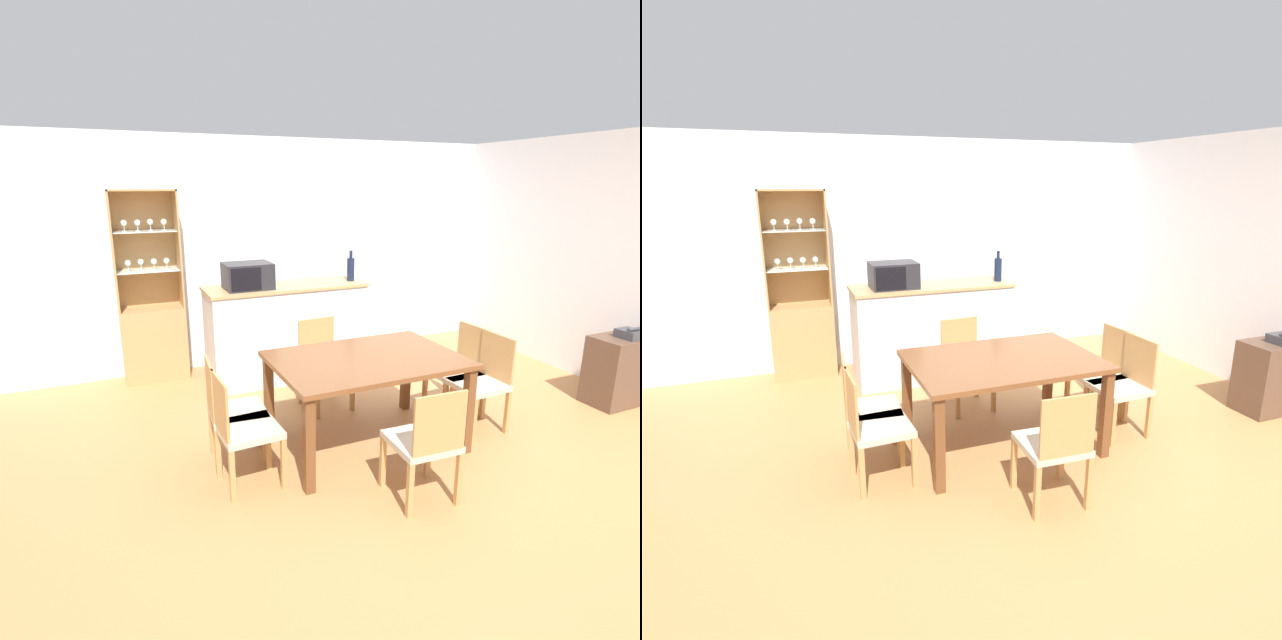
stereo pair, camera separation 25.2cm
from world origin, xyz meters
The scene contains 16 objects.
ground_plane centered at (0.00, 0.00, 0.00)m, with size 18.00×18.00×0.00m, color #B27A47.
wall_back centered at (0.00, 2.63, 1.27)m, with size 6.80×0.06×2.55m.
wall_right centered at (2.58, 0.30, 1.27)m, with size 0.06×4.60×2.55m.
kitchen_counter centered at (-0.37, 1.92, 0.51)m, with size 1.69×0.58×1.02m.
display_cabinet centered at (-1.69, 2.45, 0.59)m, with size 0.65×0.33×1.99m.
dining_table centered at (-0.31, 0.27, 0.65)m, with size 1.45×0.99×0.74m.
dining_chair_side_right_far centered at (0.73, 0.42, 0.42)m, with size 0.43×0.43×0.82m.
dining_chair_side_right_near centered at (0.73, 0.12, 0.42)m, with size 0.41×0.41×0.82m.
dining_chair_head_near centered at (-0.31, -0.54, 0.42)m, with size 0.42×0.42×0.82m.
dining_chair_side_left_near centered at (-1.35, 0.12, 0.42)m, with size 0.42×0.42×0.82m.
dining_chair_side_left_far centered at (-1.35, 0.42, 0.42)m, with size 0.43×0.43×0.82m.
dining_chair_head_far centered at (-0.31, 1.08, 0.42)m, with size 0.43×0.43×0.82m.
microwave centered at (-0.79, 1.90, 1.15)m, with size 0.47×0.37×0.26m.
wine_bottle centered at (0.36, 1.86, 1.15)m, with size 0.08×0.08×0.33m.
side_cabinet centered at (2.27, 0.00, 0.33)m, with size 0.55×0.36×0.66m.
telephone centered at (2.30, -0.04, 0.71)m, with size 0.20×0.19×0.11m.
Camera 1 is at (-2.11, -2.94, 2.04)m, focal length 28.00 mm.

